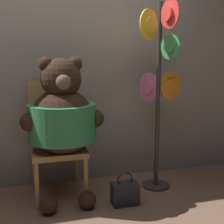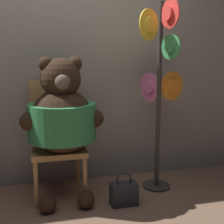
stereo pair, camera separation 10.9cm
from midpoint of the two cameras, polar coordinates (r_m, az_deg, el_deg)
ground_plane at (r=2.82m, az=-6.62°, el=-17.52°), size 14.00×14.00×0.00m
wall_back at (r=3.24m, az=-8.73°, el=7.22°), size 8.00×0.10×2.30m
chair at (r=3.06m, az=-9.02°, el=-4.27°), size 0.49×0.55×1.07m
teddy_bear at (r=2.83m, az=-8.05°, el=-0.96°), size 0.74×0.65×1.31m
hat_display_rack at (r=3.02m, az=9.91°, el=5.74°), size 0.57×0.54×1.81m
handbag_on_ground at (r=2.88m, az=3.29°, el=-14.60°), size 0.24×0.14×0.30m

